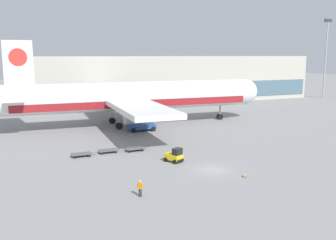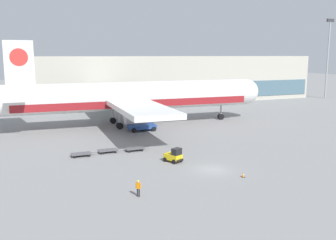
% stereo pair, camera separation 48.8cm
% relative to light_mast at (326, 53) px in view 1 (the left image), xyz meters
% --- Properties ---
extents(ground_plane, '(400.00, 400.00, 0.00)m').
position_rel_light_mast_xyz_m(ground_plane, '(-73.96, -56.21, -14.88)').
color(ground_plane, gray).
extents(terminal_building, '(90.00, 18.20, 14.00)m').
position_rel_light_mast_xyz_m(terminal_building, '(-49.90, 12.47, -7.89)').
color(terminal_building, '#BCB7A8').
rests_on(terminal_building, ground_plane).
extents(light_mast, '(2.80, 0.50, 26.00)m').
position_rel_light_mast_xyz_m(light_mast, '(0.00, 0.00, 0.00)').
color(light_mast, '#9EA0A5').
rests_on(light_mast, ground_plane).
extents(airplane_main, '(58.10, 48.27, 17.00)m').
position_rel_light_mast_xyz_m(airplane_main, '(-74.47, -22.98, -9.04)').
color(airplane_main, white).
rests_on(airplane_main, ground_plane).
extents(scissor_lift_loader, '(5.31, 3.54, 5.17)m').
position_rel_light_mast_xyz_m(scissor_lift_loader, '(-74.35, -29.00, -12.89)').
color(scissor_lift_loader, '#284C99').
rests_on(scissor_lift_loader, ground_plane).
extents(baggage_tug_foreground, '(2.44, 2.81, 2.00)m').
position_rel_light_mast_xyz_m(baggage_tug_foreground, '(-77.02, -51.17, -14.00)').
color(baggage_tug_foreground, yellow).
rests_on(baggage_tug_foreground, ground_plane).
extents(baggage_dolly_lead, '(3.71, 1.53, 0.48)m').
position_rel_light_mast_xyz_m(baggage_dolly_lead, '(-88.24, -43.58, -14.49)').
color(baggage_dolly_lead, '#56565B').
rests_on(baggage_dolly_lead, ground_plane).
extents(baggage_dolly_second, '(3.71, 1.53, 0.48)m').
position_rel_light_mast_xyz_m(baggage_dolly_second, '(-84.25, -42.99, -14.49)').
color(baggage_dolly_second, '#56565B').
rests_on(baggage_dolly_second, ground_plane).
extents(baggage_dolly_third, '(3.71, 1.53, 0.48)m').
position_rel_light_mast_xyz_m(baggage_dolly_third, '(-80.22, -43.47, -14.49)').
color(baggage_dolly_third, '#56565B').
rests_on(baggage_dolly_third, ground_plane).
extents(ground_crew_near, '(0.43, 0.42, 1.77)m').
position_rel_light_mast_xyz_m(ground_crew_near, '(-85.33, -61.41, -13.83)').
color(ground_crew_near, black).
rests_on(ground_crew_near, ground_plane).
extents(traffic_cone_near, '(0.40, 0.40, 0.56)m').
position_rel_light_mast_xyz_m(traffic_cone_near, '(-71.88, -60.16, -14.61)').
color(traffic_cone_near, black).
rests_on(traffic_cone_near, ground_plane).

